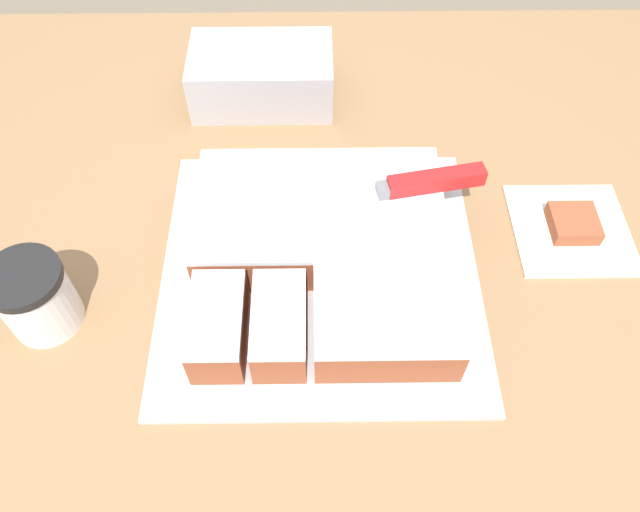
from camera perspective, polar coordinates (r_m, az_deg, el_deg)
ground_plane at (r=1.66m, az=-1.55°, el=-19.36°), size 8.00×8.00×0.00m
countertop at (r=1.22m, az=-2.05°, el=-13.14°), size 1.40×1.10×0.93m
cake_board at (r=0.79m, az=0.00°, el=-1.45°), size 0.40×0.39×0.01m
cake at (r=0.77m, az=0.30°, el=0.24°), size 0.31×0.31×0.06m
knife at (r=0.79m, az=8.64°, el=6.47°), size 0.32×0.08×0.02m
coffee_cup at (r=0.79m, az=-24.58°, el=-3.46°), size 0.09×0.09×0.09m
paper_napkin at (r=0.90m, az=21.91°, el=2.27°), size 0.15×0.15×0.01m
brownie at (r=0.89m, az=22.17°, el=2.80°), size 0.06×0.06×0.02m
storage_box at (r=1.00m, az=-5.33°, el=16.08°), size 0.22×0.13×0.08m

